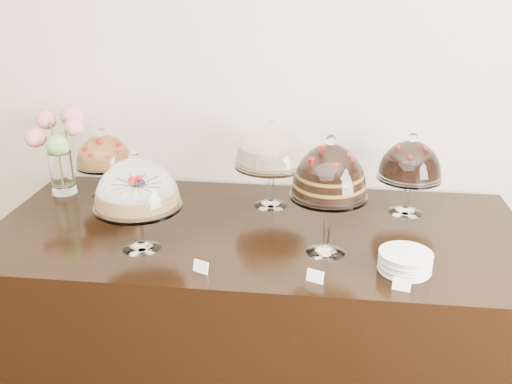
# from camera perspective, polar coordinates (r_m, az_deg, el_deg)

# --- Properties ---
(wall_back) EXTENTS (5.00, 0.04, 3.00)m
(wall_back) POSITION_cam_1_polar(r_m,az_deg,el_deg) (2.77, -5.62, 13.08)
(wall_back) COLOR beige
(wall_back) RESTS_ON ground
(display_counter) EXTENTS (2.20, 1.00, 0.90)m
(display_counter) POSITION_cam_1_polar(r_m,az_deg,el_deg) (2.59, 0.14, -12.60)
(display_counter) COLOR black
(display_counter) RESTS_ON ground
(cake_stand_sugar_sponge) EXTENTS (0.33, 0.33, 0.39)m
(cake_stand_sugar_sponge) POSITION_cam_1_polar(r_m,az_deg,el_deg) (2.15, -11.84, 0.37)
(cake_stand_sugar_sponge) COLOR white
(cake_stand_sugar_sponge) RESTS_ON display_counter
(cake_stand_choco_layer) EXTENTS (0.28, 0.28, 0.46)m
(cake_stand_choco_layer) POSITION_cam_1_polar(r_m,az_deg,el_deg) (2.07, 7.35, 1.60)
(cake_stand_choco_layer) COLOR white
(cake_stand_choco_layer) RESTS_ON display_counter
(cake_stand_cheesecake) EXTENTS (0.33, 0.33, 0.39)m
(cake_stand_cheesecake) POSITION_cam_1_polar(r_m,az_deg,el_deg) (2.50, 1.54, 4.17)
(cake_stand_cheesecake) COLOR white
(cake_stand_cheesecake) RESTS_ON display_counter
(cake_stand_dark_choco) EXTENTS (0.28, 0.28, 0.36)m
(cake_stand_dark_choco) POSITION_cam_1_polar(r_m,az_deg,el_deg) (2.52, 15.17, 2.78)
(cake_stand_dark_choco) COLOR white
(cake_stand_dark_choco) RESTS_ON display_counter
(cake_stand_fruit_tart) EXTENTS (0.26, 0.26, 0.32)m
(cake_stand_fruit_tart) POSITION_cam_1_polar(r_m,az_deg,el_deg) (2.74, -14.99, 3.67)
(cake_stand_fruit_tart) COLOR white
(cake_stand_fruit_tart) RESTS_ON display_counter
(flower_vase) EXTENTS (0.26, 0.30, 0.40)m
(flower_vase) POSITION_cam_1_polar(r_m,az_deg,el_deg) (2.82, -19.02, 4.54)
(flower_vase) COLOR white
(flower_vase) RESTS_ON display_counter
(plate_stack) EXTENTS (0.18, 0.18, 0.07)m
(plate_stack) POSITION_cam_1_polar(r_m,az_deg,el_deg) (2.10, 14.68, -6.77)
(plate_stack) COLOR silver
(plate_stack) RESTS_ON display_counter
(price_card_left) EXTENTS (0.06, 0.04, 0.04)m
(price_card_left) POSITION_cam_1_polar(r_m,az_deg,el_deg) (2.04, -5.54, -7.46)
(price_card_left) COLOR white
(price_card_left) RESTS_ON display_counter
(price_card_right) EXTENTS (0.06, 0.03, 0.04)m
(price_card_right) POSITION_cam_1_polar(r_m,az_deg,el_deg) (1.99, 14.36, -8.94)
(price_card_right) COLOR white
(price_card_right) RESTS_ON display_counter
(price_card_extra) EXTENTS (0.06, 0.04, 0.04)m
(price_card_extra) POSITION_cam_1_polar(r_m,az_deg,el_deg) (1.99, 5.93, -8.38)
(price_card_extra) COLOR white
(price_card_extra) RESTS_ON display_counter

